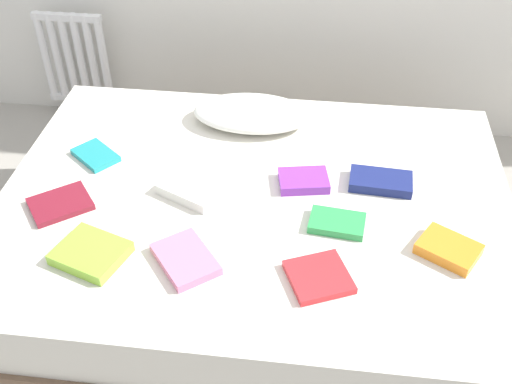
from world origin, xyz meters
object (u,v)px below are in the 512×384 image
(textbook_maroon, at_px, (60,204))
(textbook_teal, at_px, (96,155))
(textbook_green, at_px, (337,223))
(textbook_white, at_px, (193,187))
(textbook_orange, at_px, (449,249))
(bed, at_px, (255,243))
(textbook_red, at_px, (319,277))
(textbook_purple, at_px, (304,181))
(textbook_navy, at_px, (381,181))
(pillow, at_px, (252,113))
(radiator, at_px, (75,59))
(textbook_lime, at_px, (91,253))
(textbook_pink, at_px, (185,259))

(textbook_maroon, distance_m, textbook_teal, 0.32)
(textbook_green, bearing_deg, textbook_white, 172.99)
(textbook_green, bearing_deg, textbook_orange, -7.25)
(bed, xyz_separation_m, textbook_white, (-0.24, 0.00, 0.27))
(bed, xyz_separation_m, textbook_red, (0.26, -0.40, 0.27))
(bed, height_order, textbook_purple, textbook_purple)
(textbook_navy, bearing_deg, textbook_white, -166.34)
(pillow, xyz_separation_m, textbook_green, (0.39, -0.64, -0.03))
(pillow, distance_m, textbook_maroon, 0.91)
(radiator, distance_m, textbook_white, 1.52)
(textbook_orange, bearing_deg, textbook_red, -127.14)
(pillow, height_order, textbook_navy, pillow)
(pillow, relative_size, textbook_lime, 2.31)
(radiator, distance_m, pillow, 1.31)
(textbook_maroon, distance_m, textbook_purple, 0.93)
(textbook_white, bearing_deg, textbook_navy, 35.26)
(bed, height_order, textbook_lime, textbook_lime)
(radiator, distance_m, textbook_purple, 1.75)
(pillow, bearing_deg, bed, -81.62)
(textbook_red, distance_m, textbook_pink, 0.45)
(textbook_pink, distance_m, textbook_purple, 0.60)
(textbook_pink, relative_size, textbook_maroon, 1.06)
(radiator, distance_m, textbook_navy, 1.97)
(textbook_white, distance_m, textbook_navy, 0.73)
(pillow, distance_m, textbook_purple, 0.49)
(textbook_pink, xyz_separation_m, textbook_orange, (0.89, 0.15, 0.00))
(textbook_pink, distance_m, textbook_orange, 0.90)
(textbook_red, distance_m, textbook_navy, 0.57)
(pillow, distance_m, textbook_white, 0.53)
(textbook_navy, xyz_separation_m, textbook_lime, (-0.99, -0.51, 0.00))
(radiator, bearing_deg, pillow, -32.32)
(textbook_orange, height_order, textbook_navy, textbook_orange)
(textbook_pink, height_order, textbook_teal, textbook_pink)
(textbook_green, bearing_deg, radiator, 144.52)
(pillow, height_order, textbook_purple, pillow)
(textbook_white, bearing_deg, textbook_lime, -99.50)
(bed, xyz_separation_m, textbook_orange, (0.70, -0.22, 0.27))
(textbook_red, bearing_deg, textbook_pink, 153.38)
(textbook_navy, relative_size, textbook_teal, 1.27)
(radiator, height_order, textbook_white, radiator)
(radiator, distance_m, textbook_orange, 2.35)
(textbook_maroon, relative_size, textbook_green, 1.09)
(textbook_white, xyz_separation_m, textbook_navy, (0.72, 0.12, -0.00))
(textbook_purple, distance_m, textbook_teal, 0.87)
(textbook_red, distance_m, textbook_maroon, 1.01)
(textbook_maroon, bearing_deg, textbook_white, -20.29)
(textbook_white, bearing_deg, textbook_maroon, -137.33)
(textbook_maroon, relative_size, textbook_lime, 0.96)
(radiator, relative_size, textbook_green, 2.72)
(textbook_pink, height_order, textbook_lime, textbook_lime)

